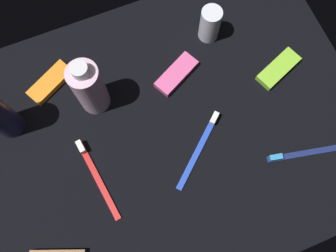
{
  "coord_description": "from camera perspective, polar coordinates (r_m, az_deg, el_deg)",
  "views": [
    {
      "loc": [
        -7.74,
        -19.1,
        72.89
      ],
      "look_at": [
        0.0,
        0.0,
        3.0
      ],
      "focal_mm": 38.47,
      "sensor_mm": 36.0,
      "label": 1
    }
  ],
  "objects": [
    {
      "name": "ground_plane",
      "position": [
        0.76,
        0.0,
        -0.76
      ],
      "size": [
        84.0,
        64.0,
        1.2
      ],
      "primitive_type": "cube",
      "color": "black"
    },
    {
      "name": "toothbrush_blue",
      "position": [
        0.75,
        5.19,
        -3.08
      ],
      "size": [
        14.43,
        12.64,
        2.1
      ],
      "color": "blue",
      "rests_on": "ground_plane"
    },
    {
      "name": "snack_bar_pink",
      "position": [
        0.79,
        1.35,
        8.24
      ],
      "size": [
        11.09,
        8.23,
        1.5
      ],
      "primitive_type": "cube",
      "rotation": [
        0.0,
        0.0,
        0.46
      ],
      "color": "#E55999",
      "rests_on": "ground_plane"
    },
    {
      "name": "snack_bar_lime",
      "position": [
        0.84,
        17.1,
        8.68
      ],
      "size": [
        11.14,
        7.52,
        1.5
      ],
      "primitive_type": "cube",
      "rotation": [
        0.0,
        0.0,
        0.37
      ],
      "color": "#8CD133",
      "rests_on": "ground_plane"
    },
    {
      "name": "toothbrush_red",
      "position": [
        0.75,
        -11.43,
        -7.52
      ],
      "size": [
        3.55,
        18.0,
        2.1
      ],
      "color": "red",
      "rests_on": "ground_plane"
    },
    {
      "name": "toothbrush_navy",
      "position": [
        0.79,
        20.84,
        -4.02
      ],
      "size": [
        17.85,
        4.99,
        2.1
      ],
      "color": "navy",
      "rests_on": "ground_plane"
    },
    {
      "name": "deodorant_stick",
      "position": [
        0.82,
        6.66,
        15.73
      ],
      "size": [
        4.48,
        4.48,
        8.7
      ],
      "primitive_type": "cylinder",
      "color": "silver",
      "rests_on": "ground_plane"
    },
    {
      "name": "snack_bar_orange",
      "position": [
        0.83,
        -18.14,
        6.57
      ],
      "size": [
        11.07,
        8.37,
        1.5
      ],
      "primitive_type": "cube",
      "rotation": [
        0.0,
        0.0,
        0.48
      ],
      "color": "orange",
      "rests_on": "ground_plane"
    },
    {
      "name": "bodywash_bottle",
      "position": [
        0.73,
        -12.39,
        5.96
      ],
      "size": [
        6.16,
        6.16,
        16.36
      ],
      "color": "silver",
      "rests_on": "ground_plane"
    }
  ]
}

